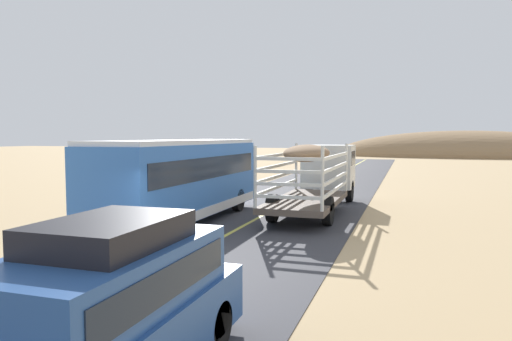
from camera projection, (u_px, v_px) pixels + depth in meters
ground_plane at (156, 274)px, 11.45m from camera, size 240.00×240.00×0.00m
road_surface at (156, 274)px, 11.45m from camera, size 8.00×120.00×0.02m
road_centre_line at (156, 273)px, 11.44m from camera, size 0.16×117.60×0.00m
suv_near at (114, 305)px, 6.16m from camera, size 1.90×4.62×2.29m
livestock_truck at (321, 170)px, 22.09m from camera, size 2.53×9.70×3.02m
bus at (182, 178)px, 18.10m from camera, size 2.54×10.00×3.21m
distant_hill at (464, 156)px, 78.59m from camera, size 43.15×21.29×8.66m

